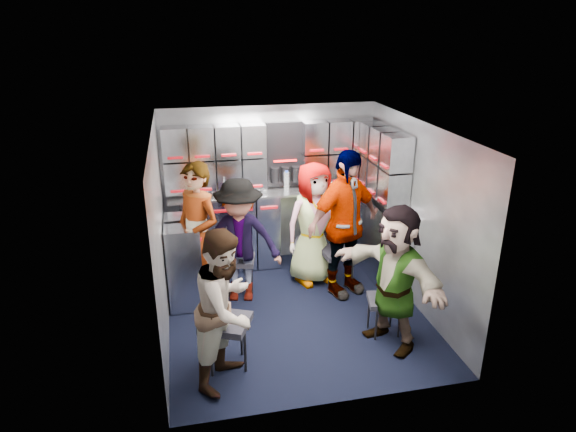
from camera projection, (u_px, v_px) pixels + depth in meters
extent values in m
plane|color=black|center=(295.00, 312.00, 5.82)|extent=(3.00, 3.00, 0.00)
cube|color=gray|center=(270.00, 185.00, 6.81)|extent=(2.80, 0.04, 2.10)
cube|color=gray|center=(160.00, 238.00, 5.16)|extent=(0.04, 3.00, 2.10)
cube|color=gray|center=(418.00, 217.00, 5.72)|extent=(0.04, 3.00, 2.10)
cube|color=silver|center=(296.00, 129.00, 5.06)|extent=(2.80, 3.00, 0.02)
cube|color=#A2A7B3|center=(274.00, 229.00, 6.82)|extent=(2.68, 0.38, 0.99)
cube|color=#A2A7B3|center=(184.00, 262.00, 5.92)|extent=(0.38, 0.76, 0.99)
cube|color=#B3B6BB|center=(273.00, 192.00, 6.63)|extent=(2.68, 0.42, 0.03)
cube|color=#A2A7B3|center=(272.00, 155.00, 6.51)|extent=(2.68, 0.28, 0.82)
cube|color=#A2A7B3|center=(384.00, 163.00, 6.17)|extent=(0.28, 1.00, 0.82)
cube|color=#A2A7B3|center=(382.00, 242.00, 6.43)|extent=(0.28, 1.20, 1.00)
cube|color=#9B0A11|center=(276.00, 207.00, 6.50)|extent=(2.60, 0.02, 0.03)
cube|color=black|center=(226.00, 323.00, 4.77)|extent=(0.55, 0.54, 0.07)
cylinder|color=black|center=(211.00, 356.00, 4.71)|extent=(0.03, 0.03, 0.45)
cylinder|color=black|center=(245.00, 351.00, 4.77)|extent=(0.03, 0.03, 0.45)
cylinder|color=black|center=(209.00, 339.00, 4.95)|extent=(0.03, 0.03, 0.45)
cylinder|color=black|center=(241.00, 335.00, 5.01)|extent=(0.03, 0.03, 0.45)
cube|color=black|center=(239.00, 260.00, 6.14)|extent=(0.44, 0.43, 0.06)
cylinder|color=black|center=(229.00, 282.00, 6.08)|extent=(0.02, 0.02, 0.39)
cylinder|color=black|center=(252.00, 279.00, 6.14)|extent=(0.02, 0.02, 0.39)
cylinder|color=black|center=(227.00, 273.00, 6.30)|extent=(0.02, 0.02, 0.39)
cylinder|color=black|center=(249.00, 271.00, 6.35)|extent=(0.02, 0.02, 0.39)
cube|color=black|center=(309.00, 244.00, 6.57)|extent=(0.49, 0.48, 0.06)
cylinder|color=black|center=(301.00, 264.00, 6.51)|extent=(0.02, 0.02, 0.39)
cylinder|color=black|center=(322.00, 262.00, 6.57)|extent=(0.02, 0.02, 0.39)
cylinder|color=black|center=(297.00, 256.00, 6.73)|extent=(0.02, 0.02, 0.39)
cylinder|color=black|center=(317.00, 255.00, 6.78)|extent=(0.02, 0.02, 0.39)
cube|color=black|center=(338.00, 252.00, 6.27)|extent=(0.44, 0.43, 0.06)
cylinder|color=black|center=(329.00, 275.00, 6.21)|extent=(0.03, 0.03, 0.43)
cylinder|color=black|center=(352.00, 273.00, 6.27)|extent=(0.03, 0.03, 0.43)
cylinder|color=black|center=(323.00, 266.00, 6.44)|extent=(0.03, 0.03, 0.43)
cylinder|color=black|center=(346.00, 263.00, 6.50)|extent=(0.03, 0.03, 0.43)
cube|color=black|center=(385.00, 301.00, 5.31)|extent=(0.41, 0.40, 0.05)
cylinder|color=black|center=(376.00, 325.00, 5.26)|extent=(0.02, 0.02, 0.37)
cylinder|color=black|center=(399.00, 322.00, 5.31)|extent=(0.02, 0.02, 0.37)
cylinder|color=black|center=(369.00, 313.00, 5.46)|extent=(0.02, 0.02, 0.37)
cylinder|color=black|center=(391.00, 311.00, 5.51)|extent=(0.02, 0.02, 0.37)
imported|color=black|center=(198.00, 237.00, 5.70)|extent=(0.71, 0.74, 1.70)
imported|color=black|center=(226.00, 308.00, 4.51)|extent=(0.86, 0.91, 1.48)
imported|color=black|center=(239.00, 241.00, 5.86)|extent=(1.06, 0.75, 1.48)
imported|color=black|center=(313.00, 224.00, 6.28)|extent=(0.86, 0.67, 1.54)
imported|color=black|center=(344.00, 224.00, 5.95)|extent=(1.12, 0.81, 1.77)
imported|color=black|center=(395.00, 277.00, 5.01)|extent=(0.98, 1.45, 1.50)
cylinder|color=white|center=(224.00, 186.00, 6.41)|extent=(0.06, 0.06, 0.26)
cylinder|color=white|center=(287.00, 182.00, 6.57)|extent=(0.07, 0.07, 0.26)
cylinder|color=white|center=(302.00, 182.00, 6.61)|extent=(0.07, 0.07, 0.24)
cylinder|color=beige|center=(226.00, 192.00, 6.43)|extent=(0.08, 0.08, 0.10)
cylinder|color=beige|center=(331.00, 185.00, 6.70)|extent=(0.08, 0.08, 0.09)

